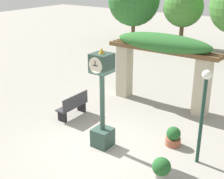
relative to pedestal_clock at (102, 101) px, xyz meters
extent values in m
plane|color=gray|center=(-0.03, -0.21, -1.50)|extent=(60.00, 60.00, 0.00)
cube|color=#2D473D|center=(0.00, 0.00, -1.21)|extent=(0.56, 0.56, 0.57)
cylinder|color=#2D473D|center=(0.00, 0.00, -0.04)|extent=(0.15, 0.15, 1.77)
cylinder|color=gold|center=(0.00, 0.00, 0.87)|extent=(0.23, 0.23, 0.04)
cube|color=#2D473D|center=(0.00, 0.00, 1.16)|extent=(0.55, 0.55, 0.55)
cylinder|color=beige|center=(0.00, -0.29, 1.16)|extent=(0.45, 0.02, 0.45)
cylinder|color=beige|center=(0.00, 0.29, 1.16)|extent=(0.45, 0.02, 0.45)
cube|color=black|center=(0.00, -0.30, 1.16)|extent=(0.16, 0.01, 0.02)
cube|color=black|center=(0.00, -0.30, 1.23)|extent=(0.02, 0.01, 0.14)
cone|color=gold|center=(0.00, 0.00, 1.52)|extent=(0.19, 0.19, 0.16)
cube|color=#BCB299|center=(-1.73, 3.86, -0.40)|extent=(0.52, 0.52, 2.20)
cube|color=#BCB299|center=(1.66, 3.86, -0.40)|extent=(0.52, 0.52, 2.20)
cube|color=brown|center=(-0.03, 3.60, 0.78)|extent=(4.51, 0.11, 0.16)
cube|color=brown|center=(-0.03, 3.86, 0.78)|extent=(4.51, 0.11, 0.16)
cube|color=brown|center=(-0.03, 4.12, 0.78)|extent=(4.51, 0.11, 0.16)
ellipsoid|color=#2D6B2D|center=(-0.03, 3.86, 1.03)|extent=(3.89, 1.12, 0.70)
cylinder|color=#9E563D|center=(1.77, 1.28, -1.38)|extent=(0.47, 0.47, 0.24)
sphere|color=#235B28|center=(1.77, 1.28, -1.10)|extent=(0.44, 0.44, 0.44)
cylinder|color=gray|center=(2.29, -0.57, -1.36)|extent=(0.30, 0.30, 0.28)
sphere|color=#235B28|center=(2.29, -0.57, -1.04)|extent=(0.48, 0.48, 0.48)
cube|color=#38383D|center=(-2.17, 1.00, -1.08)|extent=(0.42, 1.32, 0.05)
cube|color=#38383D|center=(-1.98, 1.00, -0.83)|extent=(0.04, 1.32, 0.45)
cube|color=black|center=(-2.17, 1.53, -1.30)|extent=(0.38, 0.08, 0.39)
cube|color=black|center=(-2.17, 0.47, -1.30)|extent=(0.38, 0.08, 0.39)
cylinder|color=#19382D|center=(2.72, 0.84, -0.26)|extent=(0.10, 0.10, 2.49)
sphere|color=white|center=(2.72, 0.84, 1.12)|extent=(0.25, 0.25, 0.25)
cylinder|color=brown|center=(-7.24, 13.53, -0.66)|extent=(0.28, 0.28, 1.69)
sphere|color=#2D6B2D|center=(-7.24, 13.53, 1.52)|extent=(3.82, 3.82, 3.82)
cylinder|color=brown|center=(-3.32, 13.45, -0.58)|extent=(0.28, 0.28, 1.84)
sphere|color=#427F33|center=(-3.32, 13.45, 1.27)|extent=(2.67, 2.67, 2.67)
camera|label=1|loc=(5.10, -6.72, 3.63)|focal=50.00mm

